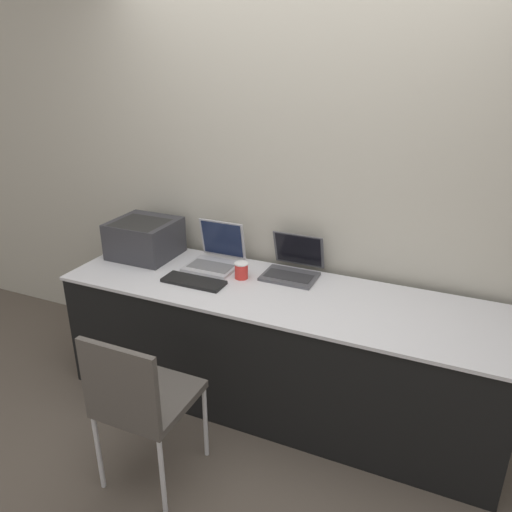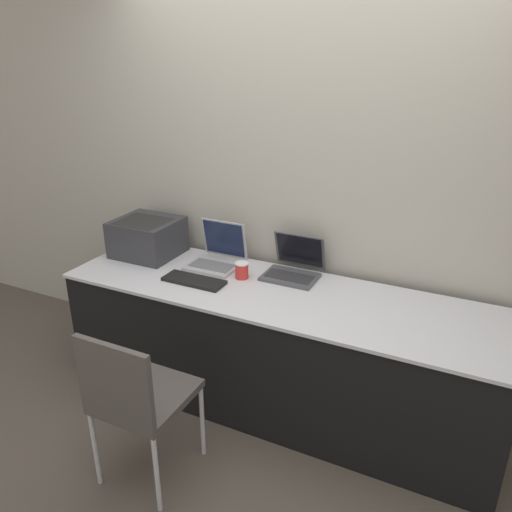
{
  "view_description": "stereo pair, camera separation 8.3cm",
  "coord_description": "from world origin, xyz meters",
  "px_view_note": "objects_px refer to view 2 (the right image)",
  "views": [
    {
      "loc": [
        0.94,
        -2.04,
        2.05
      ],
      "look_at": [
        -0.15,
        0.39,
        0.94
      ],
      "focal_mm": 35.0,
      "sensor_mm": 36.0,
      "label": 1
    },
    {
      "loc": [
        1.01,
        -2.01,
        2.05
      ],
      "look_at": [
        -0.15,
        0.39,
        0.94
      ],
      "focal_mm": 35.0,
      "sensor_mm": 36.0,
      "label": 2
    }
  ],
  "objects_px": {
    "laptop_right": "(294,267)",
    "external_keyboard": "(194,281)",
    "printer": "(147,236)",
    "chair": "(136,395)",
    "coffee_cup": "(242,270)",
    "laptop_left": "(217,256)"
  },
  "relations": [
    {
      "from": "laptop_right",
      "to": "external_keyboard",
      "type": "bearing_deg",
      "value": -144.68
    },
    {
      "from": "laptop_left",
      "to": "printer",
      "type": "bearing_deg",
      "value": -174.24
    },
    {
      "from": "chair",
      "to": "coffee_cup",
      "type": "bearing_deg",
      "value": 84.84
    },
    {
      "from": "printer",
      "to": "chair",
      "type": "relative_size",
      "value": 0.47
    },
    {
      "from": "printer",
      "to": "external_keyboard",
      "type": "relative_size",
      "value": 1.07
    },
    {
      "from": "laptop_left",
      "to": "chair",
      "type": "distance_m",
      "value": 1.11
    },
    {
      "from": "laptop_right",
      "to": "chair",
      "type": "distance_m",
      "value": 1.21
    },
    {
      "from": "external_keyboard",
      "to": "chair",
      "type": "bearing_deg",
      "value": -79.32
    },
    {
      "from": "laptop_left",
      "to": "chair",
      "type": "xyz_separation_m",
      "value": [
        0.15,
        -1.06,
        -0.3
      ]
    },
    {
      "from": "laptop_left",
      "to": "coffee_cup",
      "type": "xyz_separation_m",
      "value": [
        0.24,
        -0.11,
        -0.01
      ]
    },
    {
      "from": "external_keyboard",
      "to": "coffee_cup",
      "type": "distance_m",
      "value": 0.29
    },
    {
      "from": "laptop_right",
      "to": "external_keyboard",
      "type": "relative_size",
      "value": 0.85
    },
    {
      "from": "printer",
      "to": "external_keyboard",
      "type": "xyz_separation_m",
      "value": [
        0.52,
        -0.24,
        -0.12
      ]
    },
    {
      "from": "laptop_right",
      "to": "coffee_cup",
      "type": "xyz_separation_m",
      "value": [
        -0.27,
        -0.18,
        -0.0
      ]
    },
    {
      "from": "laptop_left",
      "to": "external_keyboard",
      "type": "bearing_deg",
      "value": -88.32
    },
    {
      "from": "coffee_cup",
      "to": "chair",
      "type": "distance_m",
      "value": 0.99
    },
    {
      "from": "external_keyboard",
      "to": "coffee_cup",
      "type": "relative_size",
      "value": 3.81
    },
    {
      "from": "laptop_left",
      "to": "coffee_cup",
      "type": "bearing_deg",
      "value": -25.67
    },
    {
      "from": "printer",
      "to": "chair",
      "type": "bearing_deg",
      "value": -56.7
    },
    {
      "from": "printer",
      "to": "chair",
      "type": "height_order",
      "value": "printer"
    },
    {
      "from": "external_keyboard",
      "to": "chair",
      "type": "height_order",
      "value": "chair"
    },
    {
      "from": "printer",
      "to": "coffee_cup",
      "type": "height_order",
      "value": "printer"
    }
  ]
}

